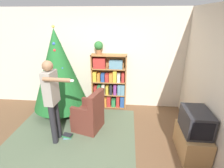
{
  "coord_description": "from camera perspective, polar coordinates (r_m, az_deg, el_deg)",
  "views": [
    {
      "loc": [
        0.72,
        -2.51,
        2.39
      ],
      "look_at": [
        0.4,
        0.89,
        1.05
      ],
      "focal_mm": 28.0,
      "sensor_mm": 36.0,
      "label": 1
    }
  ],
  "objects": [
    {
      "name": "book_pile_by_chair",
      "position": [
        3.93,
        -14.33,
        -16.05
      ],
      "size": [
        0.22,
        0.17,
        0.09
      ],
      "color": "#5B899E",
      "rests_on": "ground_plane"
    },
    {
      "name": "christmas_tree",
      "position": [
        4.43,
        -17.18,
        4.53
      ],
      "size": [
        1.35,
        1.35,
        2.2
      ],
      "color": "#4C3323",
      "rests_on": "ground_plane"
    },
    {
      "name": "television",
      "position": [
        3.4,
        25.74,
        -10.96
      ],
      "size": [
        0.42,
        0.6,
        0.41
      ],
      "color": "#28282D",
      "rests_on": "tv_stand"
    },
    {
      "name": "standing_person",
      "position": [
        3.45,
        -18.96,
        -3.74
      ],
      "size": [
        0.62,
        0.5,
        1.67
      ],
      "rotation": [
        0.0,
        0.0,
        -1.62
      ],
      "color": "#232328",
      "rests_on": "ground_plane"
    },
    {
      "name": "ground_plane",
      "position": [
        3.54,
        -8.34,
        -21.3
      ],
      "size": [
        14.0,
        14.0,
        0.0
      ],
      "primitive_type": "plane",
      "color": "brown"
    },
    {
      "name": "wall_back",
      "position": [
        4.72,
        -3.56,
        8.02
      ],
      "size": [
        8.0,
        0.1,
        2.6
      ],
      "color": "beige",
      "rests_on": "ground_plane"
    },
    {
      "name": "game_remote",
      "position": [
        3.28,
        24.23,
        -16.04
      ],
      "size": [
        0.04,
        0.12,
        0.02
      ],
      "color": "white",
      "rests_on": "tv_stand"
    },
    {
      "name": "area_rug",
      "position": [
        4.04,
        -12.38,
        -15.4
      ],
      "size": [
        2.64,
        2.18,
        0.01
      ],
      "color": "#56664C",
      "rests_on": "ground_plane"
    },
    {
      "name": "potted_plant",
      "position": [
        4.46,
        -4.39,
        12.04
      ],
      "size": [
        0.22,
        0.22,
        0.33
      ],
      "color": "#935B38",
      "rests_on": "bookshelf"
    },
    {
      "name": "book_pile_near_tree",
      "position": [
        4.41,
        -11.9,
        -11.39
      ],
      "size": [
        0.24,
        0.16,
        0.07
      ],
      "color": "#5B899E",
      "rests_on": "ground_plane"
    },
    {
      "name": "tv_stand",
      "position": [
        3.65,
        24.56,
        -16.93
      ],
      "size": [
        0.45,
        0.78,
        0.48
      ],
      "color": "tan",
      "rests_on": "ground_plane"
    },
    {
      "name": "bookshelf",
      "position": [
        4.67,
        -1.05,
        0.28
      ],
      "size": [
        0.92,
        0.26,
        1.48
      ],
      "color": "#A8703D",
      "rests_on": "ground_plane"
    },
    {
      "name": "armchair",
      "position": [
        3.95,
        -7.42,
        -10.32
      ],
      "size": [
        0.7,
        0.7,
        0.92
      ],
      "rotation": [
        0.0,
        0.0,
        -1.85
      ],
      "color": "brown",
      "rests_on": "ground_plane"
    }
  ]
}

